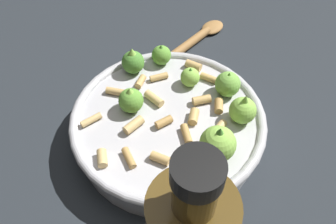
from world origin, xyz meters
name	(u,v)px	position (x,y,z in m)	size (l,w,h in m)	color
ground_plane	(168,136)	(0.00, 0.00, 0.00)	(2.40, 2.40, 0.00)	#23282D
cooking_pan	(170,122)	(0.00, 0.00, 0.03)	(0.27, 0.27, 0.10)	#B7B7BC
wooden_spoon	(185,47)	(0.05, -0.20, 0.01)	(0.11, 0.24, 0.02)	#9E703D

